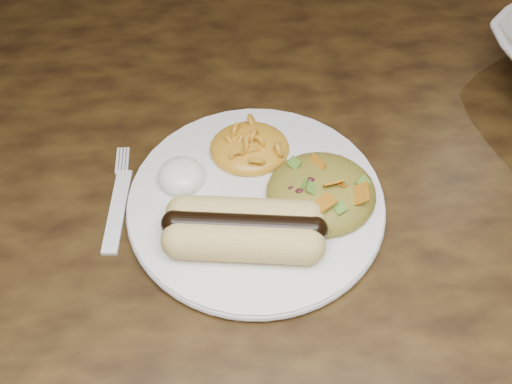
{
  "coord_description": "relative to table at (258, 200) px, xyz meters",
  "views": [
    {
      "loc": [
        -0.03,
        -0.43,
        1.22
      ],
      "look_at": [
        -0.01,
        -0.08,
        0.77
      ],
      "focal_mm": 42.0,
      "sensor_mm": 36.0,
      "label": 1
    }
  ],
  "objects": [
    {
      "name": "fork",
      "position": [
        -0.14,
        -0.08,
        0.09
      ],
      "size": [
        0.03,
        0.16,
        0.0
      ],
      "primitive_type": "cube",
      "rotation": [
        0.0,
        0.0,
        -0.08
      ],
      "color": "silver",
      "rests_on": "table"
    },
    {
      "name": "taco_salad",
      "position": [
        0.05,
        -0.08,
        0.12
      ],
      "size": [
        0.11,
        0.1,
        0.05
      ],
      "rotation": [
        0.0,
        0.0,
        0.42
      ],
      "color": "#B46A21",
      "rests_on": "plate"
    },
    {
      "name": "hotdog",
      "position": [
        -0.02,
        -0.13,
        0.12
      ],
      "size": [
        0.13,
        0.08,
        0.03
      ],
      "rotation": [
        0.0,
        0.0,
        -0.12
      ],
      "color": "#F7D76C",
      "rests_on": "plate"
    },
    {
      "name": "table",
      "position": [
        0.0,
        0.0,
        0.0
      ],
      "size": [
        1.6,
        0.9,
        0.75
      ],
      "color": "#473112",
      "rests_on": "floor"
    },
    {
      "name": "plate",
      "position": [
        -0.01,
        -0.08,
        0.1
      ],
      "size": [
        0.26,
        0.26,
        0.01
      ],
      "primitive_type": "cylinder",
      "rotation": [
        0.0,
        0.0,
        -0.06
      ],
      "color": "white",
      "rests_on": "table"
    },
    {
      "name": "mac_and_cheese",
      "position": [
        -0.01,
        -0.02,
        0.12
      ],
      "size": [
        0.1,
        0.09,
        0.03
      ],
      "primitive_type": "ellipsoid",
      "rotation": [
        0.0,
        0.0,
        -0.21
      ],
      "color": "gold",
      "rests_on": "plate"
    },
    {
      "name": "sour_cream",
      "position": [
        -0.08,
        -0.05,
        0.12
      ],
      "size": [
        0.05,
        0.05,
        0.03
      ],
      "primitive_type": "ellipsoid",
      "rotation": [
        0.0,
        0.0,
        0.13
      ],
      "color": "white",
      "rests_on": "plate"
    }
  ]
}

